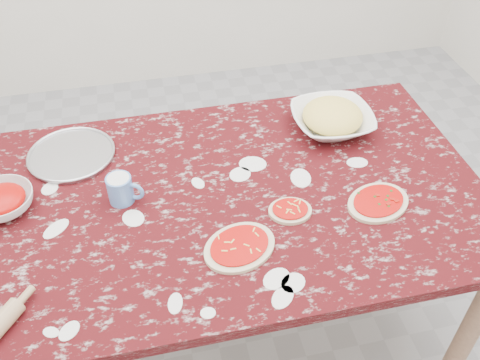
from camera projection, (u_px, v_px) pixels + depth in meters
name	position (u px, v px, depth m)	size (l,w,h in m)	color
ground	(240.00, 320.00, 2.22)	(4.00, 4.00, 0.00)	gray
worktable	(240.00, 209.00, 1.77)	(1.60, 1.00, 0.75)	#3A090C
pizza_tray	(72.00, 155.00, 1.84)	(0.30, 0.30, 0.01)	#B2B2B7
sauce_bowl	(2.00, 202.00, 1.63)	(0.20, 0.20, 0.06)	white
cheese_bowl	(332.00, 121.00, 1.94)	(0.30, 0.30, 0.07)	white
flour_mug	(121.00, 189.00, 1.65)	(0.12, 0.08, 0.09)	#5988D1
pizza_left	(240.00, 247.00, 1.53)	(0.27, 0.25, 0.02)	beige
pizza_mid	(290.00, 211.00, 1.63)	(0.15, 0.12, 0.02)	beige
pizza_right	(378.00, 202.00, 1.66)	(0.26, 0.23, 0.02)	beige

